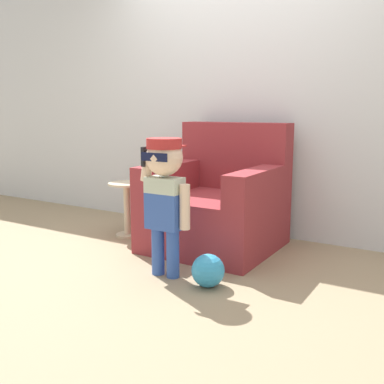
{
  "coord_description": "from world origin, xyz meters",
  "views": [
    {
      "loc": [
        1.74,
        -2.96,
        1.11
      ],
      "look_at": [
        0.07,
        -0.19,
        0.52
      ],
      "focal_mm": 42.0,
      "sensor_mm": 36.0,
      "label": 1
    }
  ],
  "objects_px": {
    "side_table": "(127,204)",
    "toy_ball": "(208,271)",
    "person_child": "(165,186)",
    "armchair": "(218,204)"
  },
  "relations": [
    {
      "from": "person_child",
      "to": "side_table",
      "type": "xyz_separation_m",
      "value": [
        -0.85,
        0.63,
        -0.33
      ]
    },
    {
      "from": "armchair",
      "to": "person_child",
      "type": "distance_m",
      "value": 0.83
    },
    {
      "from": "armchair",
      "to": "side_table",
      "type": "xyz_separation_m",
      "value": [
        -0.83,
        -0.16,
        -0.06
      ]
    },
    {
      "from": "side_table",
      "to": "toy_ball",
      "type": "distance_m",
      "value": 1.37
    },
    {
      "from": "armchair",
      "to": "side_table",
      "type": "relative_size",
      "value": 2.09
    },
    {
      "from": "person_child",
      "to": "toy_ball",
      "type": "relative_size",
      "value": 4.38
    },
    {
      "from": "person_child",
      "to": "toy_ball",
      "type": "bearing_deg",
      "value": -3.36
    },
    {
      "from": "toy_ball",
      "to": "person_child",
      "type": "bearing_deg",
      "value": 176.64
    },
    {
      "from": "person_child",
      "to": "toy_ball",
      "type": "xyz_separation_m",
      "value": [
        0.34,
        -0.02,
        -0.52
      ]
    },
    {
      "from": "side_table",
      "to": "toy_ball",
      "type": "height_order",
      "value": "side_table"
    }
  ]
}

